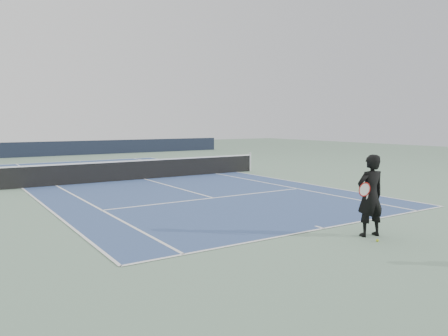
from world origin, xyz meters
TOP-DOWN VIEW (x-y plane):
  - ground at (0.00, 0.00)m, footprint 80.00×80.00m
  - court_surface at (0.00, 0.00)m, footprint 10.97×23.77m
  - tennis_net at (0.00, 0.00)m, footprint 12.90×0.10m
  - windscreen_far at (0.00, 17.88)m, footprint 30.00×0.25m
  - tennis_player at (0.40, -12.99)m, footprint 0.88×0.69m
  - tennis_ball at (0.14, -13.44)m, footprint 0.07×0.07m

SIDE VIEW (x-z plane):
  - ground at x=0.00m, z-range 0.00..0.00m
  - court_surface at x=0.00m, z-range 0.00..0.01m
  - tennis_ball at x=0.14m, z-range 0.00..0.07m
  - tennis_net at x=0.00m, z-range -0.03..1.04m
  - windscreen_far at x=0.00m, z-range 0.00..1.20m
  - tennis_player at x=0.40m, z-range 0.00..2.00m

